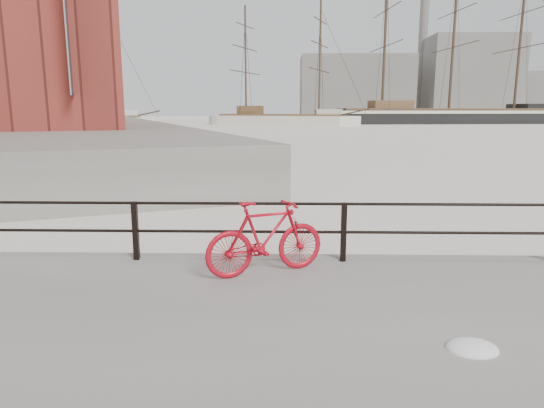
% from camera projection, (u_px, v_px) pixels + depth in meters
% --- Properties ---
extents(ground, '(400.00, 400.00, 0.00)m').
position_uv_depth(ground, '(341.00, 278.00, 8.39)').
color(ground, white).
rests_on(ground, ground).
extents(promenade, '(36.00, 8.00, 0.35)m').
position_uv_depth(promenade, '(392.00, 408.00, 4.43)').
color(promenade, gray).
rests_on(promenade, ground).
extents(far_quay, '(78.44, 148.07, 1.80)m').
position_uv_depth(far_quay, '(47.00, 121.00, 79.79)').
color(far_quay, gray).
rests_on(far_quay, ground).
extents(guardrail, '(28.00, 0.10, 1.00)m').
position_uv_depth(guardrail, '(344.00, 232.00, 8.08)').
color(guardrail, black).
rests_on(guardrail, promenade).
extents(bicycle, '(1.87, 1.06, 1.16)m').
position_uv_depth(bicycle, '(266.00, 237.00, 7.44)').
color(bicycle, '#B70C1B').
rests_on(bicycle, promenade).
extents(barque_black, '(62.61, 27.03, 34.28)m').
position_uv_depth(barque_black, '(448.00, 124.00, 97.72)').
color(barque_black, black).
rests_on(barque_black, ground).
extents(schooner_mid, '(33.75, 22.90, 22.19)m').
position_uv_depth(schooner_mid, '(281.00, 125.00, 88.83)').
color(schooner_mid, beige).
rests_on(schooner_mid, ground).
extents(schooner_left, '(23.36, 15.36, 16.61)m').
position_uv_depth(schooner_left, '(91.00, 127.00, 79.01)').
color(schooner_left, beige).
rests_on(schooner_left, ground).
extents(workboat_far, '(10.18, 9.69, 7.00)m').
position_uv_depth(workboat_far, '(12.00, 136.00, 52.19)').
color(workboat_far, black).
rests_on(workboat_far, ground).
extents(apartment_cream, '(24.16, 21.40, 21.20)m').
position_uv_depth(apartment_cream, '(19.00, 40.00, 67.70)').
color(apartment_cream, beige).
rests_on(apartment_cream, far_quay).
extents(apartment_grey, '(26.02, 22.15, 23.20)m').
position_uv_depth(apartment_grey, '(34.00, 50.00, 87.72)').
color(apartment_grey, '#A8A8A3').
rests_on(apartment_grey, far_quay).
extents(apartment_brick, '(27.87, 22.90, 21.20)m').
position_uv_depth(apartment_brick, '(45.00, 66.00, 109.03)').
color(apartment_brick, brown).
rests_on(apartment_brick, far_quay).
extents(industrial_west, '(32.00, 18.00, 18.00)m').
position_uv_depth(industrial_west, '(355.00, 88.00, 143.53)').
color(industrial_west, gray).
rests_on(industrial_west, ground).
extents(industrial_mid, '(26.00, 20.00, 24.00)m').
position_uv_depth(industrial_mid, '(468.00, 79.00, 147.03)').
color(industrial_mid, gray).
rests_on(industrial_mid, ground).
extents(industrial_east, '(20.00, 16.00, 14.00)m').
position_uv_depth(industrial_east, '(535.00, 96.00, 152.35)').
color(industrial_east, gray).
rests_on(industrial_east, ground).
extents(smokestack, '(2.80, 2.80, 44.00)m').
position_uv_depth(smokestack, '(423.00, 46.00, 150.31)').
color(smokestack, gray).
rests_on(smokestack, ground).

